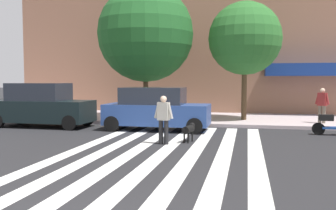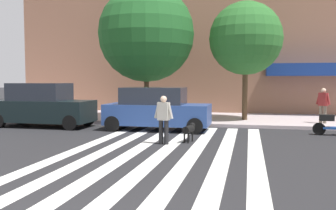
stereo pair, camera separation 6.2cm
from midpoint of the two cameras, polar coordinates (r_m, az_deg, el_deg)
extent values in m
plane|color=#232326|center=(11.09, -3.77, -7.40)|extent=(160.00, 160.00, 0.00)
cube|color=#B7A5A7|center=(20.18, 3.59, -2.05)|extent=(80.00, 6.00, 0.15)
cube|color=silver|center=(11.86, -13.98, -6.75)|extent=(0.45, 12.19, 0.01)
cube|color=silver|center=(11.50, -9.92, -7.03)|extent=(0.45, 12.19, 0.01)
cube|color=silver|center=(11.19, -5.61, -7.28)|extent=(0.45, 12.19, 0.01)
cube|color=silver|center=(10.96, -1.08, -7.51)|extent=(0.45, 12.19, 0.01)
cube|color=silver|center=(10.79, 3.62, -7.70)|extent=(0.45, 12.19, 0.01)
cube|color=silver|center=(10.69, 8.43, -7.84)|extent=(0.45, 12.19, 0.01)
cube|color=silver|center=(10.68, 13.30, -7.92)|extent=(0.45, 12.19, 0.01)
cube|color=navy|center=(22.53, 21.19, 5.13)|extent=(5.05, 1.60, 0.70)
cube|color=black|center=(17.98, -18.88, -0.87)|extent=(4.56, 1.91, 0.98)
cube|color=#232833|center=(18.03, -19.44, 1.95)|extent=(2.59, 1.66, 0.80)
cylinder|color=black|center=(17.90, -12.56, -2.08)|extent=(0.66, 0.23, 0.66)
cylinder|color=black|center=(16.40, -15.10, -2.67)|extent=(0.66, 0.23, 0.66)
cylinder|color=black|center=(19.70, -21.98, -1.73)|extent=(0.66, 0.23, 0.66)
cube|color=navy|center=(15.88, -1.80, -1.44)|extent=(4.48, 1.83, 0.88)
cube|color=#232833|center=(15.87, -2.43, 1.44)|extent=(2.67, 1.60, 0.72)
cylinder|color=black|center=(16.39, 4.88, -2.55)|extent=(0.66, 0.22, 0.66)
cylinder|color=black|center=(14.77, 4.03, -3.26)|extent=(0.66, 0.22, 0.66)
cylinder|color=black|center=(17.21, -6.79, -2.26)|extent=(0.66, 0.22, 0.66)
cylinder|color=black|center=(15.68, -8.78, -2.88)|extent=(0.66, 0.22, 0.66)
cylinder|color=black|center=(15.73, 22.17, -3.44)|extent=(0.48, 0.15, 0.48)
cube|color=#1C4492|center=(15.83, 24.04, -3.26)|extent=(0.81, 0.34, 0.08)
cube|color=black|center=(15.73, 23.19, -1.81)|extent=(0.53, 0.31, 0.24)
cylinder|color=#4C3823|center=(19.30, -3.55, 2.41)|extent=(0.26, 0.26, 3.03)
sphere|color=#1E5623|center=(19.44, -3.59, 10.94)|extent=(4.98, 4.98, 4.98)
cylinder|color=#4C3823|center=(19.00, 11.62, 2.40)|extent=(0.26, 0.26, 3.09)
sphere|color=#286628|center=(19.10, 11.73, 10.08)|extent=(3.66, 3.66, 3.66)
cylinder|color=black|center=(12.48, -1.25, -4.21)|extent=(0.18, 0.18, 0.82)
cylinder|color=black|center=(12.40, -0.42, -4.26)|extent=(0.18, 0.18, 0.82)
cube|color=#B2ADA3|center=(12.36, -0.84, -0.98)|extent=(0.42, 0.31, 0.60)
cylinder|color=#B2ADA3|center=(12.46, -1.84, -0.80)|extent=(0.24, 0.13, 0.57)
cylinder|color=#B2ADA3|center=(12.26, 0.18, -0.88)|extent=(0.24, 0.13, 0.57)
sphere|color=beige|center=(12.33, -0.84, 0.92)|extent=(0.26, 0.26, 0.22)
cylinder|color=black|center=(12.85, 3.03, -3.80)|extent=(0.38, 0.63, 0.26)
sphere|color=black|center=(13.18, 3.62, -3.17)|extent=(0.24, 0.24, 0.20)
cylinder|color=black|center=(12.48, 2.38, -3.80)|extent=(0.08, 0.24, 0.16)
cylinder|color=black|center=(13.11, 3.07, -4.93)|extent=(0.07, 0.07, 0.32)
cylinder|color=black|center=(13.06, 3.64, -4.96)|extent=(0.07, 0.07, 0.32)
cylinder|color=black|center=(12.73, 2.40, -5.19)|extent=(0.07, 0.07, 0.32)
cylinder|color=black|center=(12.68, 2.99, -5.23)|extent=(0.07, 0.07, 0.32)
cylinder|color=#6B6051|center=(18.68, 22.37, -1.33)|extent=(0.21, 0.21, 0.82)
cylinder|color=#6B6051|center=(18.59, 22.92, -1.37)|extent=(0.21, 0.21, 0.82)
cube|color=maroon|center=(18.59, 22.70, 0.83)|extent=(0.45, 0.42, 0.60)
cylinder|color=maroon|center=(18.70, 22.05, 0.96)|extent=(0.23, 0.21, 0.57)
cylinder|color=maroon|center=(18.48, 23.37, 0.89)|extent=(0.23, 0.21, 0.57)
sphere|color=beige|center=(18.57, 22.74, 2.09)|extent=(0.31, 0.31, 0.22)
camera|label=1|loc=(0.03, -90.15, -0.01)|focal=39.35mm
camera|label=2|loc=(0.03, 89.85, 0.01)|focal=39.35mm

